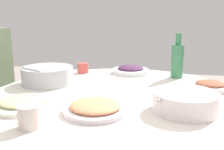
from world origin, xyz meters
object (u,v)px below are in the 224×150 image
(dish_shrimp, at_px, (96,107))
(tea_cup_near, at_px, (29,117))
(rice_bowl, at_px, (48,75))
(tea_cup_far, at_px, (83,68))
(soup_bowl, at_px, (185,102))
(dish_stirfry, at_px, (210,85))
(dish_eggplant, at_px, (131,70))
(green_bottle, at_px, (177,60))
(round_dining_table, at_px, (119,114))
(dish_noodles, at_px, (23,103))

(dish_shrimp, relative_size, tea_cup_near, 3.25)
(rice_bowl, bearing_deg, tea_cup_far, -18.26)
(soup_bowl, relative_size, dish_stirfry, 1.26)
(rice_bowl, bearing_deg, dish_eggplant, -48.30)
(soup_bowl, xyz_separation_m, tea_cup_near, (-0.26, 0.49, 0.00))
(rice_bowl, distance_m, soup_bowl, 0.72)
(green_bottle, xyz_separation_m, tea_cup_far, (0.00, 0.56, -0.07))
(dish_shrimp, xyz_separation_m, green_bottle, (0.63, -0.30, 0.08))
(rice_bowl, distance_m, tea_cup_near, 0.55)
(rice_bowl, xyz_separation_m, soup_bowl, (-0.26, -0.68, -0.01))
(dish_stirfry, relative_size, green_bottle, 0.76)
(round_dining_table, bearing_deg, rice_bowl, 72.90)
(soup_bowl, relative_size, dish_noodles, 0.98)
(tea_cup_far, bearing_deg, soup_bowl, -133.46)
(green_bottle, bearing_deg, dish_shrimp, 154.07)
(round_dining_table, xyz_separation_m, tea_cup_near, (-0.39, 0.21, 0.13))
(round_dining_table, relative_size, tea_cup_near, 16.10)
(dish_shrimp, height_order, tea_cup_far, tea_cup_far)
(dish_stirfry, height_order, dish_noodles, dish_stirfry)
(rice_bowl, relative_size, soup_bowl, 1.09)
(round_dining_table, bearing_deg, tea_cup_far, 36.58)
(soup_bowl, bearing_deg, dish_eggplant, 25.74)
(soup_bowl, xyz_separation_m, tea_cup_far, (0.55, 0.58, -0.00))
(rice_bowl, height_order, dish_shrimp, rice_bowl)
(round_dining_table, bearing_deg, dish_eggplant, 2.06)
(dish_eggplant, relative_size, dish_shrimp, 0.93)
(round_dining_table, relative_size, dish_stirfry, 6.26)
(green_bottle, bearing_deg, dish_stirfry, -143.80)
(green_bottle, relative_size, tea_cup_near, 3.38)
(soup_bowl, height_order, dish_eggplant, soup_bowl)
(soup_bowl, bearing_deg, rice_bowl, 68.86)
(tea_cup_far, bearing_deg, green_bottle, -90.31)
(dish_shrimp, bearing_deg, tea_cup_near, 136.35)
(dish_shrimp, distance_m, tea_cup_near, 0.24)
(dish_noodles, height_order, green_bottle, green_bottle)
(dish_stirfry, distance_m, dish_shrimp, 0.62)
(tea_cup_near, xyz_separation_m, tea_cup_far, (0.81, 0.09, -0.01))
(dish_noodles, bearing_deg, dish_stirfry, -60.74)
(rice_bowl, distance_m, dish_stirfry, 0.82)
(dish_stirfry, bearing_deg, dish_eggplant, 58.10)
(dish_shrimp, distance_m, green_bottle, 0.70)
(dish_stirfry, xyz_separation_m, dish_noodles, (-0.42, 0.75, -0.00))
(rice_bowl, bearing_deg, dish_noodles, -170.13)
(rice_bowl, xyz_separation_m, green_bottle, (0.29, -0.66, 0.06))
(dish_stirfry, xyz_separation_m, dish_eggplant, (0.27, 0.43, 0.00))
(dish_noodles, relative_size, tea_cup_far, 3.56)
(dish_shrimp, xyz_separation_m, tea_cup_far, (0.63, 0.26, 0.01))
(round_dining_table, xyz_separation_m, dish_shrimp, (-0.22, 0.05, 0.11))
(dish_noodles, distance_m, tea_cup_far, 0.64)
(dish_shrimp, bearing_deg, tea_cup_far, 22.38)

